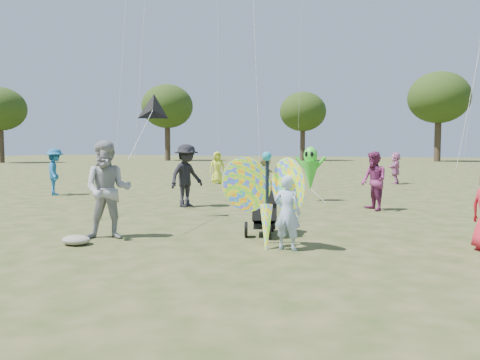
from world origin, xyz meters
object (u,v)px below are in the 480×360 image
at_px(crowd_j, 395,168).
at_px(jogging_stroller, 265,204).
at_px(crowd_b, 186,176).
at_px(child_girl, 287,213).
at_px(crowd_g, 217,168).
at_px(crowd_e, 374,181).
at_px(butterfly_kite, 267,198).
at_px(crowd_i, 55,172).
at_px(crowd_d, 265,174).
at_px(adult_man, 108,190).
at_px(alien_kite, 310,171).

relative_size(crowd_j, jogging_stroller, 1.32).
bearing_deg(crowd_j, crowd_b, -19.03).
relative_size(child_girl, crowd_g, 0.83).
height_order(crowd_e, butterfly_kite, butterfly_kite).
bearing_deg(crowd_j, crowd_i, -42.46).
bearing_deg(crowd_e, crowd_d, -162.33).
bearing_deg(adult_man, crowd_b, 74.50).
distance_m(crowd_g, butterfly_kite, 14.08).
height_order(child_girl, crowd_b, crowd_b).
distance_m(crowd_e, crowd_j, 9.99).
bearing_deg(crowd_j, butterfly_kite, 0.96).
relative_size(crowd_d, alien_kite, 0.84).
bearing_deg(crowd_i, child_girl, -158.28).
bearing_deg(crowd_e, adult_man, -69.40).
relative_size(crowd_j, alien_kite, 0.86).
distance_m(crowd_b, crowd_d, 4.60).
height_order(crowd_e, jogging_stroller, crowd_e).
height_order(crowd_g, jogging_stroller, crowd_g).
bearing_deg(child_girl, crowd_j, -89.28).
bearing_deg(crowd_g, crowd_b, -106.11).
xyz_separation_m(crowd_d, jogging_stroller, (2.96, -7.66, -0.12)).
bearing_deg(butterfly_kite, child_girl, -8.92).
xyz_separation_m(crowd_d, butterfly_kite, (3.39, -8.72, 0.11)).
xyz_separation_m(child_girl, crowd_d, (-3.79, 8.79, 0.10)).
bearing_deg(crowd_g, crowd_j, -13.06).
xyz_separation_m(adult_man, alien_kite, (1.75, 7.61, 0.05)).
xyz_separation_m(crowd_j, jogging_stroller, (-0.96, -14.50, -0.14)).
bearing_deg(crowd_j, crowd_g, -63.04).
distance_m(child_girl, adult_man, 3.40).
relative_size(crowd_b, crowd_g, 1.19).
distance_m(child_girl, crowd_d, 9.57).
relative_size(crowd_e, jogging_stroller, 1.42).
height_order(crowd_b, jogging_stroller, crowd_b).
bearing_deg(jogging_stroller, crowd_e, 51.93).
distance_m(jogging_stroller, alien_kite, 6.08).
bearing_deg(adult_man, crowd_d, 64.03).
xyz_separation_m(jogging_stroller, alien_kite, (-0.78, 6.02, 0.36)).
bearing_deg(child_girl, alien_kite, -76.14).
relative_size(crowd_g, alien_kite, 0.87).
height_order(crowd_d, crowd_i, crowd_i).
distance_m(crowd_b, crowd_e, 5.23).
bearing_deg(crowd_b, crowd_i, 97.06).
bearing_deg(crowd_e, child_girl, -42.43).
bearing_deg(crowd_j, crowd_d, -26.92).
bearing_deg(butterfly_kite, adult_man, -170.04).
distance_m(crowd_e, butterfly_kite, 5.67).
bearing_deg(crowd_d, crowd_j, -45.50).
distance_m(child_girl, crowd_j, 15.63).
bearing_deg(crowd_b, alien_kite, -28.37).
relative_size(child_girl, adult_man, 0.68).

